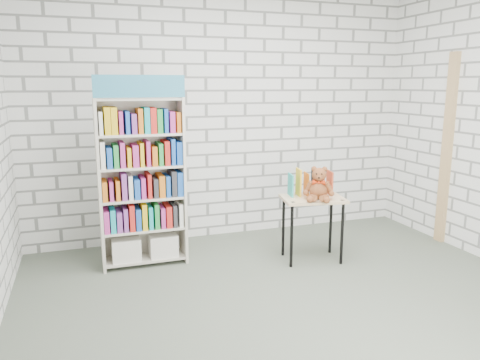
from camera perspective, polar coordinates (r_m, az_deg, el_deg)
name	(u,v)px	position (r m, az deg, el deg)	size (l,w,h in m)	color
ground	(300,306)	(3.95, 7.33, -15.00)	(4.50, 4.50, 0.00)	#50584A
room_shell	(306,81)	(3.53, 8.09, 11.87)	(4.52, 4.02, 2.81)	silver
bookshelf	(142,181)	(4.63, -11.90, -0.10)	(0.82, 0.32, 1.84)	beige
display_table	(313,206)	(4.74, 8.86, -3.18)	(0.67, 0.52, 0.65)	tan
table_books	(310,183)	(4.78, 8.58, -0.37)	(0.45, 0.26, 0.25)	teal
teddy_bear	(319,187)	(4.61, 9.58, -0.79)	(0.31, 0.30, 0.33)	brown
door_trim	(447,150)	(5.65, 23.90, 3.38)	(0.05, 0.12, 2.10)	tan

